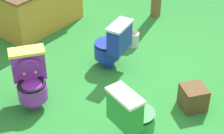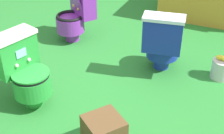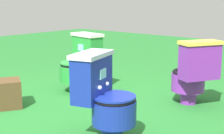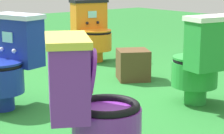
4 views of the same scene
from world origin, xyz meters
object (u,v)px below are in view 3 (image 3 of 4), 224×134
object	(u,v)px
toilet_green	(80,62)
toilet_blue	(104,96)
small_crate	(7,94)
toilet_purple	(193,72)

from	to	relation	value
toilet_green	toilet_blue	world-z (taller)	same
toilet_green	small_crate	world-z (taller)	toilet_green
toilet_purple	small_crate	size ratio (longest dim) A/B	2.42
toilet_purple	small_crate	distance (m)	2.04
toilet_blue	small_crate	size ratio (longest dim) A/B	2.42
toilet_purple	toilet_blue	distance (m)	1.30
small_crate	toilet_purple	bearing A→B (deg)	132.41
toilet_green	toilet_purple	xyz separation A→B (m)	(-0.38, 1.36, 0.00)
toilet_green	toilet_purple	bearing A→B (deg)	-154.72
toilet_green	toilet_blue	bearing A→B (deg)	152.70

